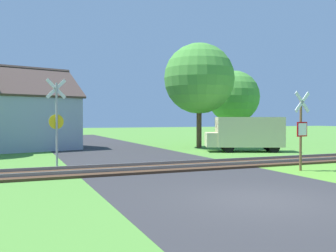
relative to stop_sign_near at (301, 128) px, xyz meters
The scene contains 9 objects.
ground_plane 6.50m from the stop_sign_near, 140.67° to the right, with size 160.00×160.00×0.00m, color #4C8433.
road_asphalt 5.51m from the stop_sign_near, 157.91° to the right, with size 7.61×80.00×0.01m, color #2D2D30.
rail_track 5.83m from the stop_sign_near, 150.15° to the left, with size 60.00×2.60×0.22m.
stop_sign_near is the anchor object (origin of this frame).
crossing_sign_far 10.29m from the stop_sign_near, 152.94° to the left, with size 0.87×0.19×3.86m.
house 19.11m from the stop_sign_near, 124.29° to the left, with size 9.07×7.93×5.80m.
tree_right 13.04m from the stop_sign_near, 82.11° to the left, with size 5.17×5.17×7.67m.
tree_far 19.15m from the stop_sign_near, 65.91° to the left, with size 4.76×4.76×6.54m.
mail_truck 8.95m from the stop_sign_near, 70.01° to the left, with size 5.23×3.62×2.24m.
Camera 1 is at (-6.01, -8.06, 2.13)m, focal length 40.00 mm.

